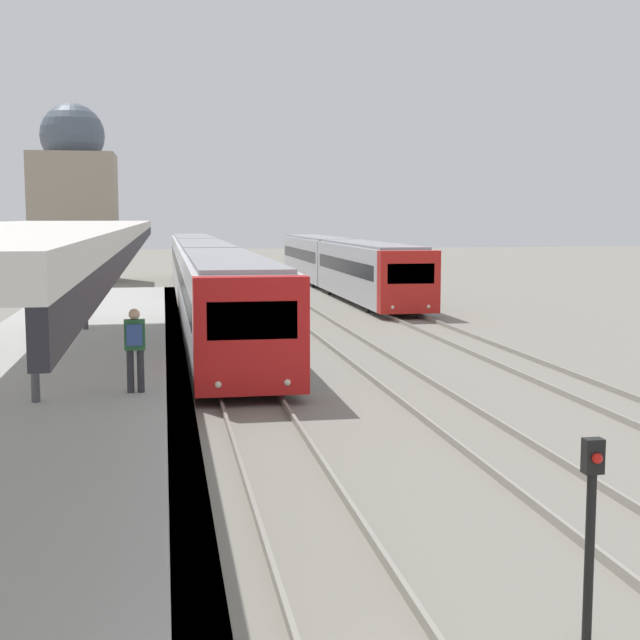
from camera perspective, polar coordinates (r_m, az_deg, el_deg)
name	(u,v)px	position (r m, az deg, el deg)	size (l,w,h in m)	color
platform_canopy	(32,230)	(17.21, -17.94, 5.47)	(4.00, 27.53, 3.32)	beige
person_on_platform	(135,343)	(17.80, -11.77, -1.47)	(0.40, 0.40, 1.66)	#2D2D33
train_near	(204,270)	(44.71, -7.43, 3.16)	(2.69, 48.85, 3.14)	red
train_far	(340,262)	(53.02, 1.31, 3.71)	(2.66, 30.75, 3.08)	red
signal_post_near	(591,519)	(9.71, 16.95, -12.08)	(0.20, 0.21, 2.15)	black
distant_domed_building	(74,199)	(63.01, -15.45, 7.45)	(5.57, 5.57, 11.96)	gray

